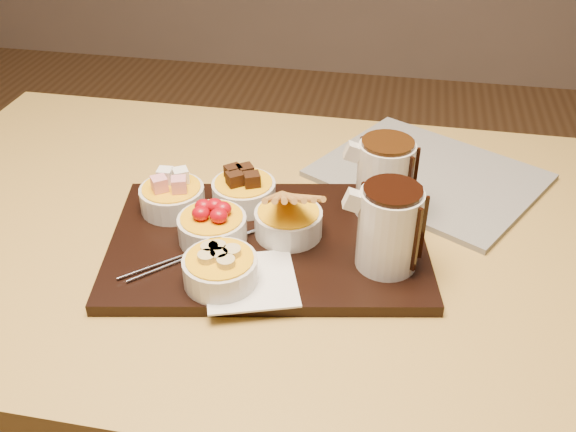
% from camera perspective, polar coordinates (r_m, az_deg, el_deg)
% --- Properties ---
extents(dining_table, '(1.20, 0.80, 0.75)m').
position_cam_1_polar(dining_table, '(1.06, -3.71, -5.02)').
color(dining_table, '#BA9645').
rests_on(dining_table, ground).
extents(serving_board, '(0.51, 0.38, 0.02)m').
position_cam_1_polar(serving_board, '(0.95, -1.78, -2.34)').
color(serving_board, black).
rests_on(serving_board, dining_table).
extents(napkin, '(0.15, 0.15, 0.00)m').
position_cam_1_polar(napkin, '(0.86, -3.31, -5.76)').
color(napkin, white).
rests_on(napkin, serving_board).
extents(bowl_marshmallows, '(0.10, 0.10, 0.04)m').
position_cam_1_polar(bowl_marshmallows, '(1.01, -10.23, 1.54)').
color(bowl_marshmallows, beige).
rests_on(bowl_marshmallows, serving_board).
extents(bowl_cake, '(0.10, 0.10, 0.04)m').
position_cam_1_polar(bowl_cake, '(1.01, -3.94, 2.01)').
color(bowl_cake, beige).
rests_on(bowl_cake, serving_board).
extents(bowl_strawberries, '(0.10, 0.10, 0.04)m').
position_cam_1_polar(bowl_strawberries, '(0.93, -6.73, -1.13)').
color(bowl_strawberries, beige).
rests_on(bowl_strawberries, serving_board).
extents(bowl_biscotti, '(0.10, 0.10, 0.04)m').
position_cam_1_polar(bowl_biscotti, '(0.94, 0.03, -0.61)').
color(bowl_biscotti, beige).
rests_on(bowl_biscotti, serving_board).
extents(bowl_bananas, '(0.10, 0.10, 0.04)m').
position_cam_1_polar(bowl_bananas, '(0.86, -6.03, -4.84)').
color(bowl_bananas, beige).
rests_on(bowl_bananas, serving_board).
extents(pitcher_dark_chocolate, '(0.10, 0.10, 0.12)m').
position_cam_1_polar(pitcher_dark_chocolate, '(0.87, 8.95, -1.17)').
color(pitcher_dark_chocolate, silver).
rests_on(pitcher_dark_chocolate, serving_board).
extents(pitcher_milk_chocolate, '(0.10, 0.10, 0.12)m').
position_cam_1_polar(pitcher_milk_chocolate, '(0.98, 8.57, 3.28)').
color(pitcher_milk_chocolate, silver).
rests_on(pitcher_milk_chocolate, serving_board).
extents(fondue_skewers, '(0.20, 0.21, 0.01)m').
position_cam_1_polar(fondue_skewers, '(0.92, -7.44, -2.81)').
color(fondue_skewers, silver).
rests_on(fondue_skewers, serving_board).
extents(newspaper, '(0.44, 0.42, 0.01)m').
position_cam_1_polar(newspaper, '(1.14, 12.37, 3.56)').
color(newspaper, beige).
rests_on(newspaper, dining_table).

